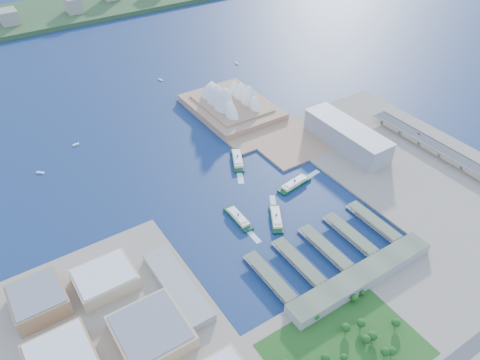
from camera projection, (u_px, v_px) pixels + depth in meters
ground at (279, 220)px, 618.48m from camera, size 3000.00×3000.00×0.00m
south_land at (402, 336)px, 479.43m from camera, size 720.00×180.00×3.00m
east_land at (429, 178)px, 688.79m from camera, size 240.00×500.00×3.00m
peninsula at (239, 114)px, 835.21m from camera, size 135.00×220.00×3.00m
far_shore at (59, 11)px, 1259.38m from camera, size 2200.00×260.00×12.00m
opera_house at (231, 95)px, 828.50m from camera, size 134.00×180.00×58.00m
toaster_building at (347, 136)px, 743.08m from camera, size 45.00×155.00×35.00m
expressway at (462, 164)px, 703.68m from camera, size 26.00×340.00×11.85m
west_buildings at (118, 346)px, 453.82m from camera, size 200.00×280.00×27.00m
ferry_wharves at (325, 248)px, 572.36m from camera, size 184.00×90.00×9.30m
terminal_building at (361, 277)px, 530.65m from camera, size 200.00×28.00×12.00m
park at (347, 345)px, 460.70m from camera, size 150.00×110.00×16.00m
far_skyline at (58, 1)px, 1225.60m from camera, size 1900.00×140.00×55.00m
ferry_a at (238, 217)px, 616.25m from camera, size 14.94×54.67×10.29m
ferry_b at (237, 158)px, 720.23m from camera, size 41.71×61.27×11.52m
ferry_c at (276, 217)px, 615.69m from camera, size 39.80×54.17×10.34m
ferry_d at (295, 183)px, 672.81m from camera, size 59.51×23.71×10.95m
boat_a at (40, 172)px, 699.36m from camera, size 11.29×10.64×2.40m
boat_b at (76, 144)px, 758.70m from camera, size 10.14×3.79×2.71m
boat_c at (237, 63)px, 1007.02m from camera, size 5.60×12.28×2.67m
boat_e at (161, 80)px, 944.72m from camera, size 5.39×11.37×2.68m
car_c at (419, 134)px, 757.92m from camera, size 2.05×5.05×1.47m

